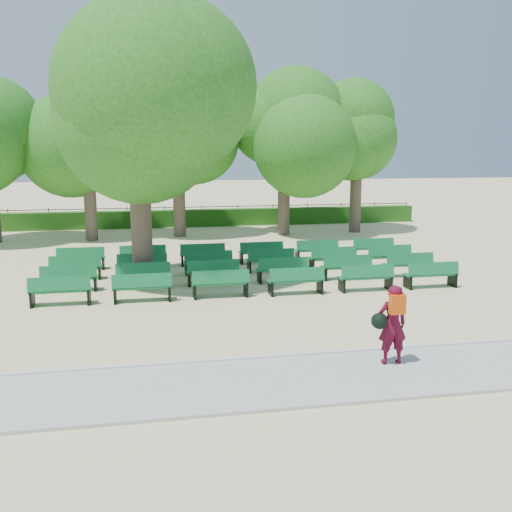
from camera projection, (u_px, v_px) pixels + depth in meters
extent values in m
plane|color=beige|center=(215.00, 287.00, 17.24)|extent=(120.00, 120.00, 0.00)
cube|color=#AEAFAA|center=(265.00, 383.00, 10.09)|extent=(30.00, 2.20, 0.06)
cube|color=silver|center=(253.00, 359.00, 11.19)|extent=(30.00, 0.12, 0.10)
cube|color=#225415|center=(184.00, 218.00, 30.67)|extent=(26.00, 0.70, 0.90)
cube|color=#126B36|center=(243.00, 266.00, 18.42)|extent=(1.61, 0.48, 0.05)
cube|color=#126B36|center=(244.00, 260.00, 18.20)|extent=(1.60, 0.16, 0.37)
cylinder|color=brown|center=(141.00, 229.00, 17.18)|extent=(0.62, 0.62, 3.46)
ellipsoid|color=#2B721E|center=(137.00, 118.00, 16.58)|extent=(5.55, 5.55, 4.99)
imported|color=#4A0A1E|center=(392.00, 325.00, 10.78)|extent=(0.57, 0.38, 1.54)
cube|color=#D9470B|center=(397.00, 304.00, 10.53)|extent=(0.29, 0.14, 0.36)
sphere|color=black|center=(379.00, 321.00, 10.66)|extent=(0.31, 0.31, 0.31)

